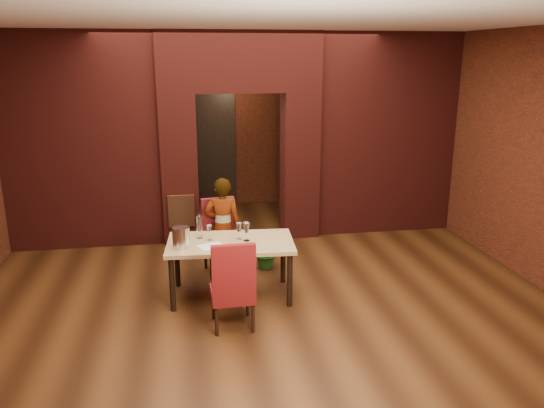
# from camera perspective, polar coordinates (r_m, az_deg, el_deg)

# --- Properties ---
(floor) EXTENTS (8.00, 8.00, 0.00)m
(floor) POSITION_cam_1_polar(r_m,az_deg,el_deg) (6.84, -1.41, -8.83)
(floor) COLOR #422410
(floor) RESTS_ON ground
(ceiling) EXTENTS (7.00, 8.00, 0.04)m
(ceiling) POSITION_cam_1_polar(r_m,az_deg,el_deg) (6.24, -1.62, 19.00)
(ceiling) COLOR silver
(ceiling) RESTS_ON ground
(wall_back) EXTENTS (7.00, 0.04, 3.20)m
(wall_back) POSITION_cam_1_polar(r_m,az_deg,el_deg) (10.28, -4.66, 8.70)
(wall_back) COLOR maroon
(wall_back) RESTS_ON ground
(wall_front) EXTENTS (7.00, 0.04, 3.20)m
(wall_front) POSITION_cam_1_polar(r_m,az_deg,el_deg) (2.64, 11.00, -12.56)
(wall_front) COLOR maroon
(wall_front) RESTS_ON ground
(wall_right) EXTENTS (0.04, 8.00, 3.20)m
(wall_right) POSITION_cam_1_polar(r_m,az_deg,el_deg) (7.66, 25.51, 4.84)
(wall_right) COLOR maroon
(wall_right) RESTS_ON ground
(pillar_left) EXTENTS (0.55, 0.55, 2.30)m
(pillar_left) POSITION_cam_1_polar(r_m,az_deg,el_deg) (8.34, -9.91, 3.76)
(pillar_left) COLOR maroon
(pillar_left) RESTS_ON ground
(pillar_right) EXTENTS (0.55, 0.55, 2.30)m
(pillar_right) POSITION_cam_1_polar(r_m,az_deg,el_deg) (8.54, 2.97, 4.24)
(pillar_right) COLOR maroon
(pillar_right) RESTS_ON ground
(lintel) EXTENTS (2.45, 0.55, 0.90)m
(lintel) POSITION_cam_1_polar(r_m,az_deg,el_deg) (8.21, -3.58, 15.03)
(lintel) COLOR maroon
(lintel) RESTS_ON ground
(wing_wall_left) EXTENTS (2.28, 0.35, 3.20)m
(wing_wall_left) POSITION_cam_1_polar(r_m,az_deg,el_deg) (8.40, -19.79, 6.28)
(wing_wall_left) COLOR maroon
(wing_wall_left) RESTS_ON ground
(wing_wall_right) EXTENTS (2.28, 0.35, 3.20)m
(wing_wall_right) POSITION_cam_1_polar(r_m,az_deg,el_deg) (8.87, 12.04, 7.31)
(wing_wall_right) COLOR maroon
(wing_wall_right) RESTS_ON ground
(vent_panel) EXTENTS (0.40, 0.03, 0.50)m
(vent_panel) POSITION_cam_1_polar(r_m,az_deg,el_deg) (8.20, -9.72, -0.76)
(vent_panel) COLOR #9C552D
(vent_panel) RESTS_ON ground
(rear_door) EXTENTS (0.90, 0.08, 2.10)m
(rear_door) POSITION_cam_1_polar(r_m,az_deg,el_deg) (10.28, -6.79, 5.54)
(rear_door) COLOR black
(rear_door) RESTS_ON ground
(rear_door_frame) EXTENTS (1.02, 0.04, 2.22)m
(rear_door_frame) POSITION_cam_1_polar(r_m,az_deg,el_deg) (10.24, -6.78, 5.50)
(rear_door_frame) COLOR black
(rear_door_frame) RESTS_ON ground
(dining_table) EXTENTS (1.56, 0.95, 0.70)m
(dining_table) POSITION_cam_1_polar(r_m,az_deg,el_deg) (6.48, -4.43, -6.95)
(dining_table) COLOR tan
(dining_table) RESTS_ON ground
(chair_far) EXTENTS (0.52, 0.52, 0.99)m
(chair_far) POSITION_cam_1_polar(r_m,az_deg,el_deg) (7.13, -5.44, -3.57)
(chair_far) COLOR maroon
(chair_far) RESTS_ON ground
(chair_near) EXTENTS (0.47, 0.47, 1.00)m
(chair_near) POSITION_cam_1_polar(r_m,az_deg,el_deg) (5.72, -4.32, -8.46)
(chair_near) COLOR maroon
(chair_near) RESTS_ON ground
(person_seated) EXTENTS (0.51, 0.36, 1.33)m
(person_seated) POSITION_cam_1_polar(r_m,az_deg,el_deg) (7.01, -5.32, -2.46)
(person_seated) COLOR white
(person_seated) RESTS_ON ground
(wine_glass_a) EXTENTS (0.08, 0.08, 0.19)m
(wine_glass_a) POSITION_cam_1_polar(r_m,az_deg,el_deg) (6.38, -6.77, -3.10)
(wine_glass_a) COLOR white
(wine_glass_a) RESTS_ON dining_table
(wine_glass_b) EXTENTS (0.08, 0.08, 0.20)m
(wine_glass_b) POSITION_cam_1_polar(r_m,az_deg,el_deg) (6.38, -3.56, -2.93)
(wine_glass_b) COLOR silver
(wine_glass_b) RESTS_ON dining_table
(wine_glass_c) EXTENTS (0.09, 0.09, 0.22)m
(wine_glass_c) POSITION_cam_1_polar(r_m,az_deg,el_deg) (6.32, -2.77, -3.01)
(wine_glass_c) COLOR white
(wine_glass_c) RESTS_ON dining_table
(tasting_sheet) EXTENTS (0.35, 0.30, 0.00)m
(tasting_sheet) POSITION_cam_1_polar(r_m,az_deg,el_deg) (6.21, -6.54, -4.52)
(tasting_sheet) COLOR silver
(tasting_sheet) RESTS_ON dining_table
(wine_bucket) EXTENTS (0.20, 0.20, 0.24)m
(wine_bucket) POSITION_cam_1_polar(r_m,az_deg,el_deg) (6.18, -9.75, -3.58)
(wine_bucket) COLOR silver
(wine_bucket) RESTS_ON dining_table
(water_bottle) EXTENTS (0.07, 0.07, 0.30)m
(water_bottle) POSITION_cam_1_polar(r_m,az_deg,el_deg) (6.46, -7.82, -2.39)
(water_bottle) COLOR white
(water_bottle) RESTS_ON dining_table
(potted_plant) EXTENTS (0.52, 0.50, 0.45)m
(potted_plant) POSITION_cam_1_polar(r_m,az_deg,el_deg) (7.33, -0.62, -5.21)
(potted_plant) COLOR #236020
(potted_plant) RESTS_ON ground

